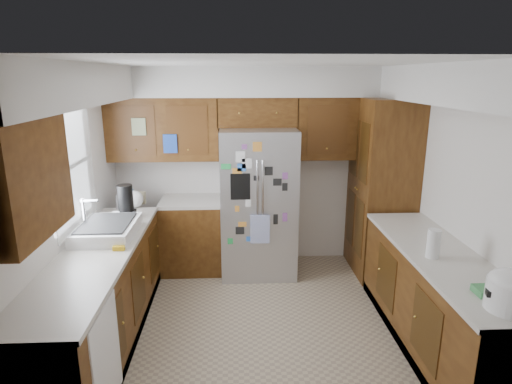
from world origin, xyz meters
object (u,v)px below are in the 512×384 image
paper_towel (433,244)px  pantry (381,188)px  rice_cooker (511,290)px  fridge (258,202)px

paper_towel → pantry: bearing=85.7°
rice_cooker → paper_towel: bearing=98.6°
fridge → paper_towel: (1.37, -1.75, 0.14)m
pantry → rice_cooker: pantry is taller
pantry → fridge: 1.51m
pantry → paper_towel: bearing=-94.3°
rice_cooker → paper_towel: 0.85m
fridge → rice_cooker: bearing=-59.9°
fridge → rice_cooker: fridge is taller
pantry → paper_towel: size_ratio=8.76×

